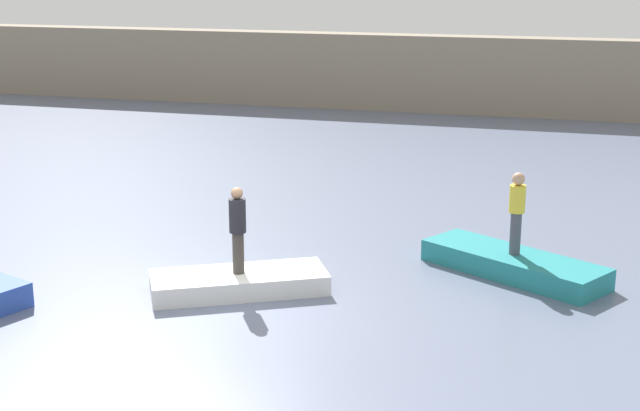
{
  "coord_description": "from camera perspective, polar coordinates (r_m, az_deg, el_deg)",
  "views": [
    {
      "loc": [
        6.12,
        -14.99,
        6.3
      ],
      "look_at": [
        0.72,
        3.95,
        0.95
      ],
      "focal_mm": 52.48,
      "sensor_mm": 36.0,
      "label": 1
    }
  ],
  "objects": [
    {
      "name": "rowboat_white",
      "position": [
        18.0,
        -4.96,
        -4.7
      ],
      "size": [
        3.53,
        2.7,
        0.39
      ],
      "primitive_type": "cube",
      "rotation": [
        0.0,
        0.0,
        0.5
      ],
      "color": "white",
      "rests_on": "ground_plane"
    },
    {
      "name": "person_yellow_shirt",
      "position": [
        18.93,
        11.91,
        -0.19
      ],
      "size": [
        0.32,
        0.32,
        1.68
      ],
      "color": "#4C4C56",
      "rests_on": "rowboat_teal"
    },
    {
      "name": "person_dark_shirt",
      "position": [
        17.65,
        -5.05,
        -1.25
      ],
      "size": [
        0.32,
        0.32,
        1.69
      ],
      "color": "#38332D",
      "rests_on": "rowboat_white"
    },
    {
      "name": "rowboat_teal",
      "position": [
        19.27,
        11.72,
        -3.53
      ],
      "size": [
        3.92,
        2.98,
        0.44
      ],
      "primitive_type": "cube",
      "rotation": [
        0.0,
        0.0,
        -0.53
      ],
      "color": "teal",
      "rests_on": "ground_plane"
    },
    {
      "name": "embankment_wall",
      "position": [
        38.56,
        6.74,
        7.99
      ],
      "size": [
        80.0,
        1.2,
        3.08
      ],
      "primitive_type": "cube",
      "color": "gray",
      "rests_on": "ground_plane"
    },
    {
      "name": "ground_plane",
      "position": [
        17.38,
        -5.88,
        -6.15
      ],
      "size": [
        120.0,
        120.0,
        0.0
      ],
      "primitive_type": "plane",
      "color": "slate"
    }
  ]
}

